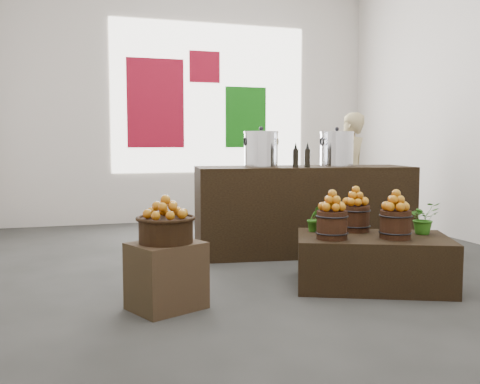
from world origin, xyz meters
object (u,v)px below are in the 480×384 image
object	(u,v)px
counter	(303,210)
shopper	(350,173)
crate	(166,276)
stock_pot_left	(261,150)
display_table	(372,261)
wicker_basket	(166,230)
stock_pot_center	(337,150)

from	to	relation	value
counter	shopper	xyz separation A→B (m)	(1.22, 1.16, 0.35)
crate	stock_pot_left	xyz separation A→B (m)	(1.36, 1.70, 0.94)
stock_pot_left	display_table	bearing A→B (deg)	-73.11
counter	stock_pot_left	xyz separation A→B (m)	(-0.50, 0.07, 0.69)
counter	shopper	size ratio (longest dim) A/B	1.44
counter	stock_pot_left	bearing A→B (deg)	-180.00
stock_pot_left	counter	bearing A→B (deg)	-7.52
shopper	crate	bearing A→B (deg)	13.94
wicker_basket	stock_pot_left	size ratio (longest dim) A/B	1.09
display_table	shopper	world-z (taller)	shopper
counter	display_table	bearing A→B (deg)	-82.89
crate	stock_pot_left	bearing A→B (deg)	51.28
wicker_basket	shopper	bearing A→B (deg)	42.19
crate	display_table	world-z (taller)	crate
crate	display_table	distance (m)	1.85
stock_pot_left	shopper	bearing A→B (deg)	32.48
display_table	counter	xyz separation A→B (m)	(0.01, 1.54, 0.27)
crate	wicker_basket	distance (m)	0.35
stock_pot_left	stock_pot_center	distance (m)	0.89
stock_pot_left	shopper	xyz separation A→B (m)	(1.72, 1.10, -0.34)
crate	wicker_basket	world-z (taller)	wicker_basket
wicker_basket	counter	size ratio (longest dim) A/B	0.17
counter	stock_pot_left	size ratio (longest dim) A/B	6.47
stock_pot_center	display_table	bearing A→B (deg)	-104.99
counter	shopper	world-z (taller)	shopper
crate	stock_pot_center	size ratio (longest dim) A/B	1.36
stock_pot_center	stock_pot_left	bearing A→B (deg)	172.48
crate	counter	bearing A→B (deg)	41.31
crate	wicker_basket	xyz separation A→B (m)	(0.00, 0.00, 0.35)
shopper	stock_pot_left	bearing A→B (deg)	4.22
wicker_basket	stock_pot_center	xyz separation A→B (m)	(2.25, 1.58, 0.58)
shopper	counter	bearing A→B (deg)	15.23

